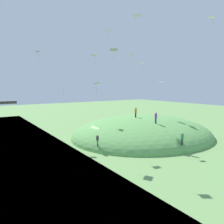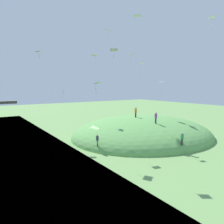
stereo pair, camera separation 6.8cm
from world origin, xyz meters
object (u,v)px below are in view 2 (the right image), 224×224
Objects in this scene: kite_0 at (114,50)px; kite_3 at (137,16)px; person_on_hilltop at (136,111)px; kite_5 at (98,83)px; kite_7 at (162,82)px; kite_11 at (132,55)px; kite_2 at (138,79)px; kite_1 at (108,31)px; kite_10 at (141,63)px; kite_9 at (63,88)px; person_watching_kites at (182,137)px; kite_4 at (94,56)px; kite_6 at (212,18)px; person_near_shore at (97,139)px; kite_8 at (97,84)px; kite_12 at (38,52)px; person_walking_path at (156,116)px.

kite_0 is 0.78× the size of kite_3.
person_on_hilltop is 1.27× the size of kite_5.
kite_7 is 8.60m from kite_11.
kite_1 is at bearing -161.41° from kite_2.
kite_1 reaches higher than kite_10.
kite_9 is at bearing 100.60° from kite_5.
person_watching_kites is 1.00× the size of kite_3.
kite_2 is 15.07m from kite_11.
kite_4 is 6.18m from kite_11.
kite_1 reaches higher than kite_5.
kite_6 reaches higher than kite_5.
person_watching_kites is at bearing -26.05° from kite_5.
kite_11 reaches higher than person_on_hilltop.
person_on_hilltop is 0.91× the size of kite_2.
person_near_shore is at bearing -164.65° from kite_11.
kite_11 is at bearing 150.62° from kite_3.
kite_8 is 10.31m from kite_12.
kite_4 is 0.68× the size of kite_10.
person_on_hilltop is at bearing 153.15° from person_walking_path.
kite_6 is 15.08m from kite_10.
kite_7 is 12.09m from kite_8.
person_on_hilltop is 1.11× the size of person_near_shore.
kite_4 reaches higher than person_on_hilltop.
kite_3 is 1.18× the size of kite_4.
person_near_shore is 20.79m from kite_1.
kite_3 is 9.39m from kite_4.
kite_7 is at bearing -81.09° from kite_10.
kite_9 is (-1.49, 7.95, -0.67)m from kite_5.
kite_9 is at bearing 156.90° from kite_3.
kite_1 is at bearing 169.09° from person_walking_path.
kite_10 reaches higher than person_watching_kites.
kite_1 is 17.32m from kite_6.
kite_4 is (-16.46, -9.12, 2.91)m from kite_2.
kite_2 reaches higher than kite_7.
kite_11 is at bearing -90.15° from kite_1.
kite_12 is (-19.70, 16.04, -4.24)m from kite_6.
person_walking_path is at bearing -120.10° from kite_2.
kite_1 is 7.30m from kite_3.
kite_7 reaches higher than kite_5.
kite_1 is at bearing 51.61° from kite_5.
person_walking_path is 1.03× the size of kite_3.
kite_4 is at bearing -124.68° from kite_8.
kite_7 is (15.92, 4.31, 0.32)m from kite_5.
kite_8 is 0.48× the size of kite_10.
kite_0 is at bearing 167.33° from kite_6.
kite_5 is at bearing 161.54° from kite_6.
person_on_hilltop is 7.12m from kite_7.
kite_8 is 0.84× the size of kite_12.
kite_6 is 23.56m from kite_9.
person_on_hilltop is 1.04× the size of kite_3.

